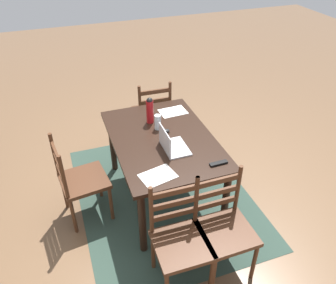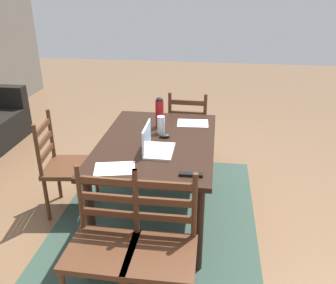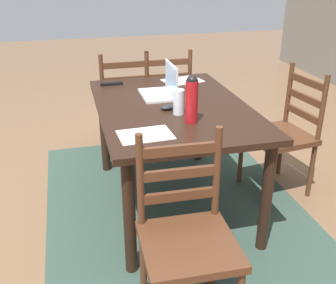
{
  "view_description": "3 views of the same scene",
  "coord_description": "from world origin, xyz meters",
  "px_view_note": "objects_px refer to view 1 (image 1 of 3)",
  "views": [
    {
      "loc": [
        -2.68,
        0.89,
        2.69
      ],
      "look_at": [
        0.14,
        -0.11,
        0.6
      ],
      "focal_mm": 36.56,
      "sensor_mm": 36.0,
      "label": 1
    },
    {
      "loc": [
        -2.79,
        -0.48,
        2.04
      ],
      "look_at": [
        0.1,
        -0.08,
        0.72
      ],
      "focal_mm": 38.41,
      "sensor_mm": 36.0,
      "label": 2
    },
    {
      "loc": [
        2.51,
        -0.67,
        1.67
      ],
      "look_at": [
        0.02,
        -0.03,
        0.51
      ],
      "focal_mm": 43.65,
      "sensor_mm": 36.0,
      "label": 3
    }
  ],
  "objects_px": {
    "computer_mouse": "(165,131)",
    "chair_left_far": "(180,240)",
    "drinking_glass": "(158,122)",
    "chair_far_head": "(80,181)",
    "dining_table": "(163,146)",
    "water_bottle": "(150,110)",
    "chair_right_near": "(152,114)",
    "tv_remote": "(219,163)",
    "chair_left_near": "(224,228)",
    "laptop": "(171,144)"
  },
  "relations": [
    {
      "from": "tv_remote",
      "to": "chair_far_head",
      "type": "bearing_deg",
      "value": 63.77
    },
    {
      "from": "tv_remote",
      "to": "computer_mouse",
      "type": "bearing_deg",
      "value": 22.37
    },
    {
      "from": "dining_table",
      "to": "chair_left_far",
      "type": "xyz_separation_m",
      "value": [
        -1.01,
        0.2,
        -0.21
      ]
    },
    {
      "from": "chair_right_near",
      "to": "chair_left_far",
      "type": "xyz_separation_m",
      "value": [
        -2.02,
        0.39,
        0.0
      ]
    },
    {
      "from": "dining_table",
      "to": "computer_mouse",
      "type": "distance_m",
      "value": 0.15
    },
    {
      "from": "laptop",
      "to": "chair_right_near",
      "type": "bearing_deg",
      "value": -8.63
    },
    {
      "from": "chair_far_head",
      "to": "chair_left_far",
      "type": "xyz_separation_m",
      "value": [
        -1.0,
        -0.67,
        0.0
      ]
    },
    {
      "from": "chair_left_far",
      "to": "chair_right_near",
      "type": "bearing_deg",
      "value": -10.99
    },
    {
      "from": "chair_right_near",
      "to": "tv_remote",
      "type": "height_order",
      "value": "chair_right_near"
    },
    {
      "from": "dining_table",
      "to": "drinking_glass",
      "type": "xyz_separation_m",
      "value": [
        0.18,
        -0.01,
        0.18
      ]
    },
    {
      "from": "chair_left_near",
      "to": "water_bottle",
      "type": "distance_m",
      "value": 1.44
    },
    {
      "from": "water_bottle",
      "to": "laptop",
      "type": "bearing_deg",
      "value": -175.9
    },
    {
      "from": "chair_left_near",
      "to": "tv_remote",
      "type": "distance_m",
      "value": 0.56
    },
    {
      "from": "chair_left_near",
      "to": "chair_left_far",
      "type": "relative_size",
      "value": 1.0
    },
    {
      "from": "computer_mouse",
      "to": "dining_table",
      "type": "bearing_deg",
      "value": 143.78
    },
    {
      "from": "chair_right_near",
      "to": "chair_left_far",
      "type": "distance_m",
      "value": 2.06
    },
    {
      "from": "dining_table",
      "to": "tv_remote",
      "type": "height_order",
      "value": "tv_remote"
    },
    {
      "from": "chair_right_near",
      "to": "computer_mouse",
      "type": "bearing_deg",
      "value": 171.25
    },
    {
      "from": "computer_mouse",
      "to": "chair_left_far",
      "type": "bearing_deg",
      "value": 163.11
    },
    {
      "from": "drinking_glass",
      "to": "computer_mouse",
      "type": "relative_size",
      "value": 1.6
    },
    {
      "from": "dining_table",
      "to": "drinking_glass",
      "type": "height_order",
      "value": "drinking_glass"
    },
    {
      "from": "laptop",
      "to": "tv_remote",
      "type": "xyz_separation_m",
      "value": [
        -0.35,
        -0.33,
        -0.05
      ]
    },
    {
      "from": "dining_table",
      "to": "water_bottle",
      "type": "relative_size",
      "value": 4.99
    },
    {
      "from": "chair_right_near",
      "to": "chair_left_near",
      "type": "bearing_deg",
      "value": -179.98
    },
    {
      "from": "chair_right_near",
      "to": "tv_remote",
      "type": "xyz_separation_m",
      "value": [
        -1.57,
        -0.14,
        0.32
      ]
    },
    {
      "from": "dining_table",
      "to": "water_bottle",
      "type": "height_order",
      "value": "water_bottle"
    },
    {
      "from": "laptop",
      "to": "computer_mouse",
      "type": "height_order",
      "value": "laptop"
    },
    {
      "from": "chair_left_far",
      "to": "drinking_glass",
      "type": "distance_m",
      "value": 1.27
    },
    {
      "from": "chair_far_head",
      "to": "dining_table",
      "type": "bearing_deg",
      "value": -89.64
    },
    {
      "from": "chair_left_far",
      "to": "water_bottle",
      "type": "xyz_separation_m",
      "value": [
        1.34,
        -0.17,
        0.46
      ]
    },
    {
      "from": "dining_table",
      "to": "chair_left_near",
      "type": "bearing_deg",
      "value": -168.98
    },
    {
      "from": "dining_table",
      "to": "chair_left_far",
      "type": "bearing_deg",
      "value": 169.0
    },
    {
      "from": "chair_left_near",
      "to": "drinking_glass",
      "type": "height_order",
      "value": "chair_left_near"
    },
    {
      "from": "drinking_glass",
      "to": "dining_table",
      "type": "bearing_deg",
      "value": 177.53
    },
    {
      "from": "chair_left_near",
      "to": "chair_left_far",
      "type": "xyz_separation_m",
      "value": [
        -0.0,
        0.39,
        0.0
      ]
    },
    {
      "from": "chair_left_near",
      "to": "chair_right_near",
      "type": "distance_m",
      "value": 2.02
    },
    {
      "from": "chair_left_far",
      "to": "laptop",
      "type": "bearing_deg",
      "value": -14.52
    },
    {
      "from": "water_bottle",
      "to": "tv_remote",
      "type": "xyz_separation_m",
      "value": [
        -0.9,
        -0.37,
        -0.14
      ]
    },
    {
      "from": "chair_left_near",
      "to": "chair_right_near",
      "type": "xyz_separation_m",
      "value": [
        2.02,
        0.0,
        0.0
      ]
    },
    {
      "from": "drinking_glass",
      "to": "laptop",
      "type": "bearing_deg",
      "value": -179.55
    },
    {
      "from": "computer_mouse",
      "to": "tv_remote",
      "type": "xyz_separation_m",
      "value": [
        -0.65,
        -0.28,
        -0.01
      ]
    },
    {
      "from": "computer_mouse",
      "to": "drinking_glass",
      "type": "bearing_deg",
      "value": 21.64
    },
    {
      "from": "drinking_glass",
      "to": "chair_far_head",
      "type": "bearing_deg",
      "value": 102.04
    },
    {
      "from": "chair_left_far",
      "to": "laptop",
      "type": "relative_size",
      "value": 2.96
    },
    {
      "from": "drinking_glass",
      "to": "chair_right_near",
      "type": "bearing_deg",
      "value": -12.78
    },
    {
      "from": "laptop",
      "to": "tv_remote",
      "type": "relative_size",
      "value": 1.89
    },
    {
      "from": "chair_far_head",
      "to": "chair_left_far",
      "type": "relative_size",
      "value": 1.0
    },
    {
      "from": "dining_table",
      "to": "laptop",
      "type": "relative_size",
      "value": 4.49
    },
    {
      "from": "drinking_glass",
      "to": "tv_remote",
      "type": "distance_m",
      "value": 0.82
    },
    {
      "from": "chair_left_far",
      "to": "laptop",
      "type": "xyz_separation_m",
      "value": [
        0.8,
        -0.21,
        0.37
      ]
    }
  ]
}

